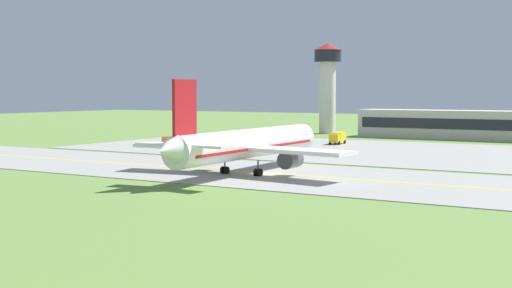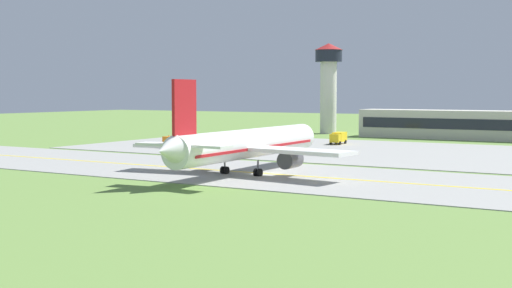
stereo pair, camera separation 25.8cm
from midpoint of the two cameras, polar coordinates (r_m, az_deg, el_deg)
name	(u,v)px [view 2 (the right image)]	position (r m, az deg, el deg)	size (l,w,h in m)	color
ground_plane	(271,175)	(93.72, 1.33, -2.55)	(500.00, 500.00, 0.00)	olive
taxiway_strip	(271,174)	(93.71, 1.33, -2.52)	(240.00, 28.00, 0.10)	gray
apron_pad	(433,154)	(128.66, 14.48, -0.79)	(140.00, 52.00, 0.10)	gray
taxiway_centreline	(271,174)	(93.70, 1.33, -2.49)	(220.00, 0.60, 0.01)	yellow
airplane_lead	(247,144)	(93.56, -0.69, -0.02)	(32.52, 39.56, 12.70)	white
service_truck_baggage	(177,141)	(136.87, -6.49, 0.24)	(6.03, 2.43, 2.65)	orange
service_truck_catering	(233,136)	(152.77, -1.84, 0.69)	(5.21, 6.05, 2.65)	red
service_truck_pushback	(338,137)	(148.14, 6.89, 0.55)	(2.84, 6.19, 2.60)	yellow
terminal_building	(482,125)	(169.47, 18.24, 1.49)	(57.85, 9.00, 8.06)	beige
control_tower	(328,79)	(186.69, 6.06, 5.39)	(7.60, 7.60, 24.25)	silver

